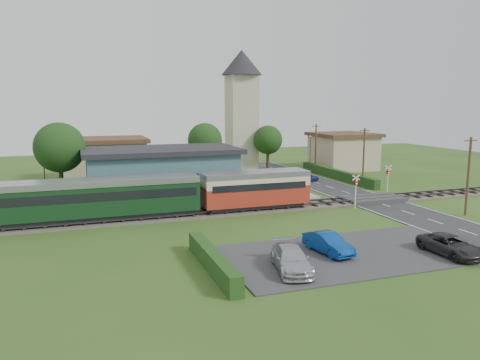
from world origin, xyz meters
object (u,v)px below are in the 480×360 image
object	(u,v)px
church_tower	(242,101)
car_park_dark	(451,245)
train	(62,200)
house_west	(104,159)
pedestrian_far	(87,202)
crossing_signal_far	(388,175)
car_on_road	(307,177)
equipment_hut	(83,196)
pedestrian_near	(245,191)
car_park_silver	(291,259)
house_east	(343,151)
station_building	(162,173)
car_park_blue	(328,243)
crossing_signal_near	(356,187)

from	to	relation	value
church_tower	car_park_dark	size ratio (longest dim) A/B	3.82
train	house_west	size ratio (longest dim) A/B	4.00
church_tower	car_park_dark	bearing A→B (deg)	-90.67
pedestrian_far	crossing_signal_far	bearing A→B (deg)	-70.46
church_tower	car_on_road	world-z (taller)	church_tower
equipment_hut	pedestrian_near	world-z (taller)	equipment_hut
house_west	car_park_silver	bearing A→B (deg)	-77.80
equipment_hut	house_east	size ratio (longest dim) A/B	0.29
train	house_west	world-z (taller)	house_west
equipment_hut	church_tower	world-z (taller)	church_tower
station_building	house_east	size ratio (longest dim) A/B	1.82
crossing_signal_far	train	bearing A→B (deg)	-175.89
house_west	house_east	size ratio (longest dim) A/B	1.23
house_east	car_on_road	bearing A→B (deg)	-139.80
church_tower	crossing_signal_far	xyz separation A→B (m)	(8.60, -23.61, -8.08)
house_east	car_park_blue	bearing A→B (deg)	-122.83
train	car_park_blue	bearing A→B (deg)	-38.81
house_east	pedestrian_near	world-z (taller)	house_east
equipment_hut	pedestrian_far	distance (m)	0.76
crossing_signal_near	house_west	bearing A→B (deg)	130.11
house_west	car_park_blue	xyz separation A→B (m)	(12.10, -36.50, -2.04)
house_east	car_on_road	xyz separation A→B (m)	(-10.76, -9.09, -2.21)
crossing_signal_far	pedestrian_far	xyz separation A→B (m)	(-31.29, 1.22, -0.95)
train	pedestrian_near	world-z (taller)	train
house_east	car_park_dark	distance (m)	41.55
house_west	station_building	bearing A→B (deg)	-70.35
pedestrian_near	crossing_signal_far	bearing A→B (deg)	154.81
house_east	car_park_silver	distance (m)	46.18
station_building	car_park_silver	xyz separation A→B (m)	(3.36, -24.66, -1.93)
equipment_hut	car_park_silver	size ratio (longest dim) A/B	0.54
church_tower	car_park_silver	distance (m)	44.28
car_park_blue	pedestrian_far	world-z (taller)	pedestrian_far
crossing_signal_far	car_park_silver	size ratio (longest dim) A/B	0.69
equipment_hut	crossing_signal_near	bearing A→B (deg)	-12.94
crossing_signal_far	car_park_silver	xyz separation A→B (m)	(-20.24, -18.06, -1.37)
crossing_signal_far	car_park_silver	world-z (taller)	crossing_signal_far
church_tower	car_park_dark	world-z (taller)	church_tower
station_building	crossing_signal_near	bearing A→B (deg)	-34.81
house_west	crossing_signal_far	size ratio (longest dim) A/B	3.30
car_park_dark	crossing_signal_near	bearing A→B (deg)	80.58
train	crossing_signal_far	world-z (taller)	train
car_on_road	car_park_blue	size ratio (longest dim) A/B	0.77
house_west	crossing_signal_near	xyz separation A→B (m)	(21.40, -25.41, -0.65)
train	car_park_silver	bearing A→B (deg)	-50.22
car_park_silver	crossing_signal_near	bearing A→B (deg)	58.22
car_park_dark	station_building	bearing A→B (deg)	117.89
train	car_park_silver	size ratio (longest dim) A/B	9.12
car_park_blue	pedestrian_near	distance (m)	16.60
equipment_hut	house_east	bearing A→B (deg)	26.32
train	pedestrian_far	size ratio (longest dim) A/B	29.27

